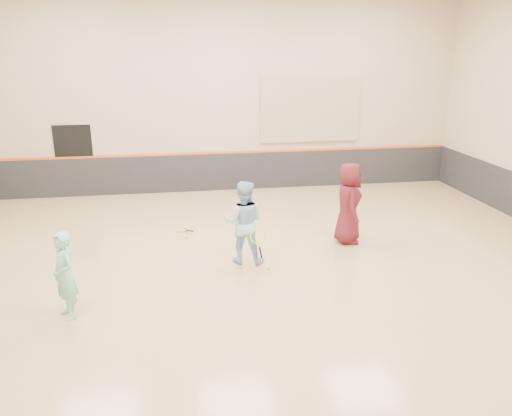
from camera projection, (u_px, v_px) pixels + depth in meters
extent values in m
cube|color=tan|center=(252.00, 270.00, 10.52)|extent=(15.00, 12.00, 0.20)
cube|color=#C7B091|center=(222.00, 95.00, 15.22)|extent=(15.00, 0.02, 6.00)
cube|color=#C7B091|center=(368.00, 232.00, 3.93)|extent=(15.00, 0.02, 6.00)
cube|color=#232326|center=(223.00, 172.00, 15.92)|extent=(14.90, 0.04, 1.20)
cube|color=#D85914|center=(223.00, 153.00, 15.72)|extent=(14.90, 0.03, 0.06)
cube|color=tan|center=(310.00, 110.00, 15.74)|extent=(3.20, 0.08, 2.00)
cube|color=black|center=(75.00, 161.00, 15.09)|extent=(1.10, 0.05, 2.20)
imported|color=#76CDB9|center=(65.00, 276.00, 8.30)|extent=(0.61, 0.67, 1.53)
imported|color=#95C4E7|center=(244.00, 222.00, 10.45)|extent=(1.00, 0.86, 1.79)
imported|color=#56141D|center=(349.00, 203.00, 11.53)|extent=(0.71, 0.99, 1.90)
sphere|color=#D2EE37|center=(269.00, 267.00, 10.34)|extent=(0.07, 0.07, 0.07)
sphere|color=#CDE735|center=(360.00, 190.00, 11.39)|extent=(0.07, 0.07, 0.07)
sphere|color=#CCE234|center=(186.00, 238.00, 11.97)|extent=(0.07, 0.07, 0.07)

